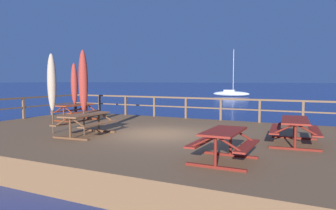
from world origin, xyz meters
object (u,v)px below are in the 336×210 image
(patio_umbrella_tall_back_left, at_px, (83,81))
(patio_umbrella_tall_mid_right, at_px, (52,83))
(picnic_table_mid_left, at_px, (76,109))
(picnic_table_front_left, at_px, (295,126))
(patio_umbrella_tall_mid_left, at_px, (74,84))
(sailboat_distant, at_px, (231,93))
(picnic_table_mid_right, at_px, (224,139))
(picnic_table_back_right, at_px, (85,119))

(patio_umbrella_tall_back_left, relative_size, patio_umbrella_tall_mid_right, 1.03)
(picnic_table_mid_left, bearing_deg, picnic_table_front_left, -8.17)
(patio_umbrella_tall_back_left, distance_m, patio_umbrella_tall_mid_right, 1.33)
(picnic_table_mid_left, xyz_separation_m, patio_umbrella_tall_mid_left, (-0.07, 0.01, 1.21))
(picnic_table_mid_left, relative_size, sailboat_distant, 0.25)
(patio_umbrella_tall_back_left, xyz_separation_m, sailboat_distant, (-6.10, 42.94, -2.20))
(picnic_table_mid_left, xyz_separation_m, picnic_table_mid_right, (8.69, -4.48, -0.01))
(picnic_table_front_left, distance_m, patio_umbrella_tall_mid_left, 10.29)
(picnic_table_mid_left, bearing_deg, picnic_table_back_right, -43.31)
(picnic_table_mid_right, height_order, picnic_table_front_left, same)
(patio_umbrella_tall_mid_left, bearing_deg, patio_umbrella_tall_mid_right, -59.08)
(patio_umbrella_tall_back_left, distance_m, patio_umbrella_tall_mid_left, 4.53)
(picnic_table_back_right, bearing_deg, picnic_table_mid_left, 136.69)
(picnic_table_front_left, xyz_separation_m, patio_umbrella_tall_mid_left, (-10.11, 1.46, 1.20))
(patio_umbrella_tall_mid_right, relative_size, sailboat_distant, 0.38)
(patio_umbrella_tall_back_left, bearing_deg, picnic_table_front_left, 13.62)
(patio_umbrella_tall_back_left, relative_size, patio_umbrella_tall_mid_left, 1.08)
(patio_umbrella_tall_mid_left, distance_m, sailboat_distant, 39.98)
(patio_umbrella_tall_mid_left, xyz_separation_m, patio_umbrella_tall_mid_right, (1.97, -3.29, 0.09))
(picnic_table_back_right, distance_m, picnic_table_mid_left, 4.47)
(picnic_table_front_left, relative_size, patio_umbrella_tall_mid_right, 0.78)
(picnic_table_back_right, relative_size, sailboat_distant, 0.28)
(picnic_table_mid_right, relative_size, patio_umbrella_tall_mid_left, 0.59)
(picnic_table_back_right, height_order, patio_umbrella_tall_mid_left, patio_umbrella_tall_mid_left)
(picnic_table_mid_left, xyz_separation_m, patio_umbrella_tall_mid_right, (1.91, -3.28, 1.30))
(picnic_table_mid_left, bearing_deg, picnic_table_mid_right, -27.28)
(patio_umbrella_tall_mid_right, bearing_deg, picnic_table_mid_left, 120.17)
(picnic_table_front_left, bearing_deg, patio_umbrella_tall_back_left, -166.38)
(picnic_table_back_right, bearing_deg, patio_umbrella_tall_mid_right, -171.14)
(picnic_table_back_right, bearing_deg, picnic_table_mid_right, -14.58)
(patio_umbrella_tall_mid_right, bearing_deg, picnic_table_back_right, 8.86)
(picnic_table_mid_left, bearing_deg, patio_umbrella_tall_mid_left, 167.32)
(picnic_table_front_left, xyz_separation_m, sailboat_distant, (-12.93, 41.28, -0.85))
(picnic_table_front_left, bearing_deg, patio_umbrella_tall_mid_left, 171.80)
(picnic_table_back_right, distance_m, patio_umbrella_tall_mid_right, 1.88)
(picnic_table_mid_left, relative_size, patio_umbrella_tall_mid_right, 0.67)
(picnic_table_mid_right, distance_m, sailboat_distant, 45.82)
(picnic_table_mid_left, bearing_deg, patio_umbrella_tall_mid_right, -59.83)
(picnic_table_back_right, xyz_separation_m, picnic_table_mid_right, (5.44, -1.41, -0.01))
(patio_umbrella_tall_mid_left, height_order, sailboat_distant, sailboat_distant)
(picnic_table_mid_left, relative_size, patio_umbrella_tall_back_left, 0.65)
(picnic_table_back_right, xyz_separation_m, patio_umbrella_tall_back_left, (-0.04, -0.03, 1.35))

